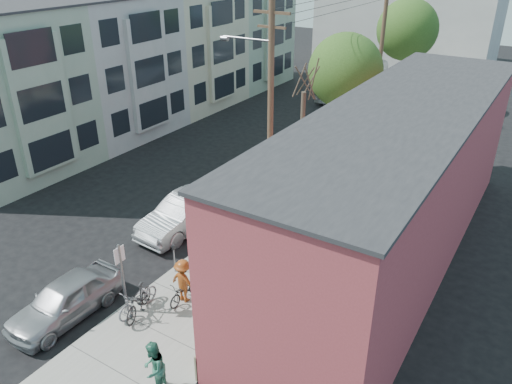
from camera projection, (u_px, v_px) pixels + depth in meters
The scene contains 27 objects.
ground at pixel (151, 247), 21.99m from camera, with size 120.00×120.00×0.00m, color black.
sidewalk at pixel (341, 178), 28.28m from camera, with size 4.50×58.00×0.15m, color gray.
cafe_building at pixel (396, 185), 20.03m from camera, with size 6.60×20.20×6.61m.
apartment_row at pixel (156, 58), 36.19m from camera, with size 6.30×32.00×9.00m.
end_cap_building at pixel (409, 6), 52.05m from camera, with size 18.00×8.00×12.00m, color #A7A6A2.
sign_post at pixel (122, 272), 17.21m from camera, with size 0.07×0.45×2.80m.
parking_meter_near at pixel (174, 254), 19.73m from camera, with size 0.14×0.14×1.24m.
parking_meter_far at pixel (291, 169), 27.09m from camera, with size 0.14×0.14×1.24m.
utility_pole_near at pixel (269, 102), 23.04m from camera, with size 3.57×0.28×10.00m.
utility_pole_far at pixel (381, 50), 34.42m from camera, with size 1.80×0.28×10.00m.
tree_bare at pixel (302, 141), 26.07m from camera, with size 0.24×0.24×5.18m.
tree_leafy_mid at pixel (345, 71), 28.88m from camera, with size 4.34×4.34×7.37m.
tree_leafy_far at pixel (407, 30), 37.30m from camera, with size 4.55×4.55×8.28m.
patio_chair_a at pixel (259, 287), 18.46m from camera, with size 0.50×0.50×0.88m, color #103B1B, non-canonical shape.
patio_chair_b at pixel (233, 314), 17.15m from camera, with size 0.50×0.50×0.88m, color #103B1B, non-canonical shape.
patron_grey at pixel (237, 308), 16.81m from camera, with size 0.62×0.41×1.71m, color gray.
patron_green at pixel (154, 368), 14.37m from camera, with size 0.87×0.68×1.79m, color #2B6B52.
cyclist at pixel (184, 281), 18.12m from camera, with size 1.12×0.64×1.73m, color brown.
cyclist_bike at pixel (185, 290), 18.32m from camera, with size 0.57×1.64×0.86m, color black.
parked_bike_a at pixel (138, 301), 17.57m from camera, with size 0.53×1.87×1.12m, color black.
parked_bike_b at pixel (138, 300), 17.74m from camera, with size 0.66×1.89×0.99m, color slate.
car_0 at pixel (65, 299), 17.61m from camera, with size 1.74×4.34×1.48m, color #9B9EA2.
car_1 at pixel (185, 213), 23.02m from camera, with size 1.77×5.07×1.67m, color #ACB0B4.
car_2 at pixel (260, 171), 27.29m from camera, with size 2.33×5.72×1.66m, color black.
car_3 at pixel (312, 137), 32.04m from camera, with size 2.71×5.89×1.64m, color silver.
car_4 at pixel (348, 112), 36.61m from camera, with size 1.80×5.16×1.70m, color gray.
bus at pixel (354, 81), 43.07m from camera, with size 2.19×9.36×2.61m, color white.
Camera 1 is at (13.78, -13.28, 12.04)m, focal length 35.00 mm.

